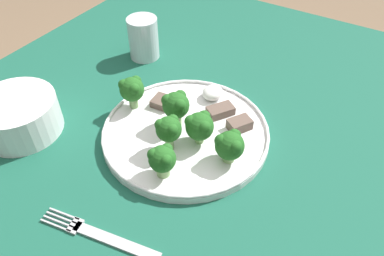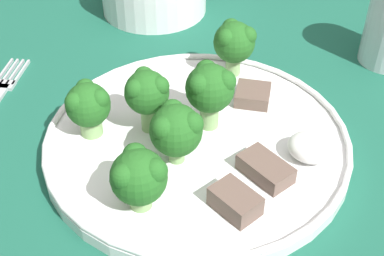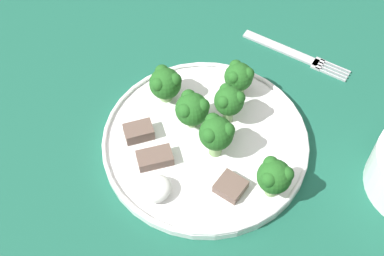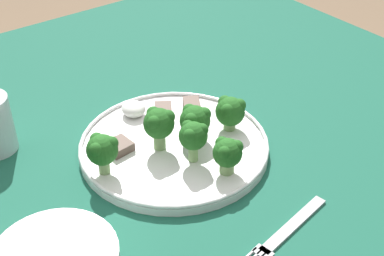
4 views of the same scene
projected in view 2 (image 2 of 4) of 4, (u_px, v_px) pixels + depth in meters
dinner_plate at (197, 141)px, 0.51m from camera, size 0.29×0.29×0.02m
broccoli_floret_near_rim_left at (147, 92)px, 0.49m from camera, size 0.04×0.04×0.06m
broccoli_floret_center_left at (176, 129)px, 0.46m from camera, size 0.05×0.05×0.06m
broccoli_floret_back_left at (234, 42)px, 0.56m from camera, size 0.05×0.04×0.06m
broccoli_floret_front_left at (88, 105)px, 0.49m from camera, size 0.04×0.04×0.05m
broccoli_floret_center_back at (139, 176)px, 0.42m from camera, size 0.05×0.05×0.06m
broccoli_floret_mid_cluster at (210, 88)px, 0.49m from camera, size 0.05×0.05×0.07m
meat_slice_front_slice at (252, 95)px, 0.55m from camera, size 0.04×0.04×0.01m
meat_slice_middle_slice at (265, 169)px, 0.46m from camera, size 0.05×0.05×0.02m
meat_slice_rear_slice at (235, 201)px, 0.43m from camera, size 0.05×0.04×0.02m
sauce_dollop at (311, 147)px, 0.48m from camera, size 0.04×0.04×0.02m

